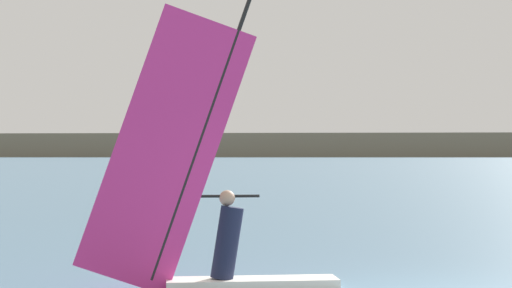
% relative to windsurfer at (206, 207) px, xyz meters
% --- Properties ---
extents(windsurfer, '(3.65, 0.86, 4.51)m').
position_rel_windsurfer_xyz_m(windsurfer, '(0.00, 0.00, 0.00)').
color(windsurfer, white).
rests_on(windsurfer, ground_plane).
extents(cargo_ship, '(46.64, 205.82, 39.43)m').
position_rel_windsurfer_xyz_m(cargo_ship, '(103.28, 694.37, 6.73)').
color(cargo_ship, navy).
rests_on(cargo_ship, ground_plane).
extents(distant_headland, '(1160.79, 590.71, 27.97)m').
position_rel_windsurfer_xyz_m(distant_headland, '(250.70, 1030.85, 12.87)').
color(distant_headland, '#756B56').
rests_on(distant_headland, ground_plane).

